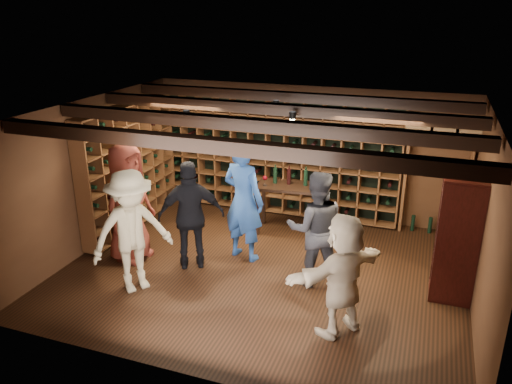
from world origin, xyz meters
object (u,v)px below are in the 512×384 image
(display_cabinet, at_px, (456,242))
(guest_woman_black, at_px, (191,216))
(guest_beige, at_px, (343,275))
(guest_khaki, at_px, (132,232))
(tasting_table, at_px, (291,191))
(man_grey_suit, at_px, (316,229))
(man_blue_shirt, at_px, (243,201))
(guest_red_floral, at_px, (128,203))

(display_cabinet, bearing_deg, guest_woman_black, -173.56)
(guest_woman_black, xyz_separation_m, guest_beige, (2.49, -0.89, -0.07))
(guest_khaki, height_order, tasting_table, guest_khaki)
(man_grey_suit, relative_size, tasting_table, 1.39)
(display_cabinet, relative_size, guest_khaki, 0.97)
(man_blue_shirt, relative_size, guest_red_floral, 1.03)
(display_cabinet, relative_size, tasting_table, 1.40)
(man_blue_shirt, relative_size, guest_beige, 1.24)
(display_cabinet, relative_size, man_grey_suit, 1.01)
(man_grey_suit, xyz_separation_m, guest_beige, (0.59, -1.06, -0.07))
(man_blue_shirt, xyz_separation_m, man_grey_suit, (1.26, -0.39, -0.12))
(display_cabinet, height_order, man_grey_suit, display_cabinet)
(man_blue_shirt, xyz_separation_m, guest_red_floral, (-1.70, -0.63, -0.03))
(man_blue_shirt, height_order, guest_khaki, man_blue_shirt)
(man_blue_shirt, distance_m, guest_red_floral, 1.82)
(guest_beige, bearing_deg, guest_red_floral, -65.39)
(guest_red_floral, bearing_deg, guest_beige, -95.69)
(display_cabinet, relative_size, guest_woman_black, 1.01)
(man_grey_suit, distance_m, guest_red_floral, 2.97)
(display_cabinet, bearing_deg, guest_red_floral, -174.19)
(guest_red_floral, distance_m, guest_woman_black, 1.07)
(display_cabinet, bearing_deg, tasting_table, 154.07)
(man_blue_shirt, height_order, guest_red_floral, man_blue_shirt)
(man_grey_suit, bearing_deg, man_blue_shirt, -35.43)
(guest_khaki, relative_size, tasting_table, 1.44)
(guest_khaki, distance_m, tasting_table, 3.06)
(man_grey_suit, relative_size, guest_red_floral, 0.90)
(guest_khaki, bearing_deg, guest_beige, -53.23)
(guest_khaki, relative_size, guest_beige, 1.13)
(display_cabinet, height_order, guest_beige, display_cabinet)
(display_cabinet, height_order, guest_red_floral, guest_red_floral)
(man_grey_suit, relative_size, guest_beige, 1.08)
(guest_woman_black, xyz_separation_m, tasting_table, (1.08, 1.75, -0.07))
(man_blue_shirt, distance_m, man_grey_suit, 1.32)
(guest_khaki, bearing_deg, guest_woman_black, 7.83)
(guest_red_floral, xyz_separation_m, guest_woman_black, (1.06, 0.07, -0.10))
(guest_red_floral, height_order, tasting_table, guest_red_floral)
(man_grey_suit, distance_m, tasting_table, 1.78)
(man_grey_suit, height_order, tasting_table, man_grey_suit)
(man_blue_shirt, height_order, guest_beige, man_blue_shirt)
(display_cabinet, relative_size, guest_beige, 1.10)
(guest_beige, height_order, tasting_table, guest_beige)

